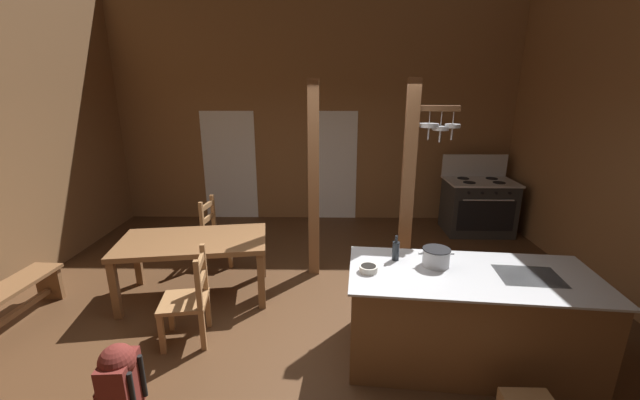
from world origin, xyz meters
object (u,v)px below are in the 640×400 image
object	(u,v)px
kitchen_island	(467,317)
ladderback_chair_by_post	(189,299)
bottle_tall_on_counter	(396,250)
mixing_bowl_on_counter	(368,269)
backpack	(120,377)
bench_along_left_wall	(8,300)
dining_table	(193,246)
stockpot_on_counter	(436,257)
stove_range	(478,206)
ladderback_chair_near_window	(218,232)

from	to	relation	value
kitchen_island	ladderback_chair_by_post	size ratio (longest dim) A/B	2.36
ladderback_chair_by_post	bottle_tall_on_counter	distance (m)	2.08
mixing_bowl_on_counter	backpack	bearing A→B (deg)	-161.49
backpack	bench_along_left_wall	bearing A→B (deg)	147.77
kitchen_island	dining_table	size ratio (longest dim) A/B	1.24
mixing_bowl_on_counter	stockpot_on_counter	bearing A→B (deg)	12.06
stockpot_on_counter	stove_range	bearing A→B (deg)	62.82
stove_range	kitchen_island	bearing A→B (deg)	-112.05
dining_table	ladderback_chair_near_window	distance (m)	1.00
stove_range	stockpot_on_counter	distance (m)	3.64
stove_range	stockpot_on_counter	world-z (taller)	stove_range
stove_range	backpack	xyz separation A→B (m)	(-4.25, -4.00, -0.17)
bench_along_left_wall	bottle_tall_on_counter	distance (m)	4.09
stockpot_on_counter	bottle_tall_on_counter	world-z (taller)	bottle_tall_on_counter
ladderback_chair_near_window	bench_along_left_wall	distance (m)	2.44
kitchen_island	mixing_bowl_on_counter	bearing A→B (deg)	179.25
bottle_tall_on_counter	stove_range	bearing A→B (deg)	57.18
stove_range	dining_table	xyz separation A→B (m)	(-4.23, -2.23, 0.17)
ladderback_chair_near_window	ladderback_chair_by_post	world-z (taller)	same
bench_along_left_wall	bottle_tall_on_counter	world-z (taller)	bottle_tall_on_counter
dining_table	bench_along_left_wall	world-z (taller)	dining_table
kitchen_island	mixing_bowl_on_counter	size ratio (longest dim) A/B	13.75
stove_range	dining_table	world-z (taller)	stove_range
backpack	kitchen_island	bearing A→B (deg)	12.63
backpack	mixing_bowl_on_counter	world-z (taller)	mixing_bowl_on_counter
kitchen_island	ladderback_chair_by_post	bearing A→B (deg)	174.25
stove_range	ladderback_chair_near_window	distance (m)	4.40
mixing_bowl_on_counter	bottle_tall_on_counter	world-z (taller)	bottle_tall_on_counter
mixing_bowl_on_counter	kitchen_island	bearing A→B (deg)	-0.75
kitchen_island	ladderback_chair_by_post	distance (m)	2.66
bench_along_left_wall	stockpot_on_counter	size ratio (longest dim) A/B	3.88
ladderback_chair_near_window	backpack	world-z (taller)	ladderback_chair_near_window
bench_along_left_wall	mixing_bowl_on_counter	distance (m)	3.82
ladderback_chair_near_window	ladderback_chair_by_post	size ratio (longest dim) A/B	1.00
stove_range	dining_table	distance (m)	4.78
stockpot_on_counter	mixing_bowl_on_counter	bearing A→B (deg)	-167.94
bottle_tall_on_counter	ladderback_chair_near_window	bearing A→B (deg)	140.33
kitchen_island	dining_table	distance (m)	3.09
dining_table	stockpot_on_counter	world-z (taller)	stockpot_on_counter
kitchen_island	stockpot_on_counter	world-z (taller)	stockpot_on_counter
backpack	stockpot_on_counter	distance (m)	2.80
dining_table	stockpot_on_counter	xyz separation A→B (m)	(2.58, -0.98, 0.33)
ladderback_chair_near_window	stockpot_on_counter	xyz separation A→B (m)	(2.57, -1.96, 0.53)
dining_table	ladderback_chair_near_window	xyz separation A→B (m)	(0.01, 0.98, -0.20)
dining_table	mixing_bowl_on_counter	distance (m)	2.26
ladderback_chair_near_window	kitchen_island	bearing A→B (deg)	-36.37
kitchen_island	ladderback_chair_near_window	size ratio (longest dim) A/B	2.36
bench_along_left_wall	backpack	distance (m)	2.09
dining_table	bench_along_left_wall	xyz separation A→B (m)	(-1.79, -0.65, -0.35)
mixing_bowl_on_counter	bottle_tall_on_counter	xyz separation A→B (m)	(0.28, 0.25, 0.07)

